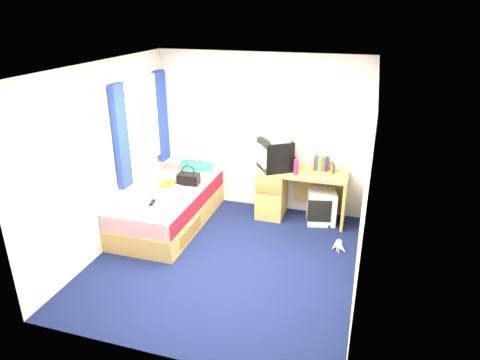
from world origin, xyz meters
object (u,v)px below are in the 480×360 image
(pink_water_bottle, at_px, (296,167))
(pillow, at_px, (197,165))
(vcr, at_px, (276,137))
(handbag, at_px, (189,179))
(picture_frame, at_px, (333,168))
(towel, at_px, (178,193))
(magazine, at_px, (168,184))
(remote_control, at_px, (152,203))
(storage_cube, at_px, (321,206))
(bed, at_px, (169,207))
(water_bottle, at_px, (146,198))
(aerosol_can, at_px, (295,164))
(colour_swatch_fan, at_px, (158,203))
(desk, at_px, (283,191))
(white_heels, at_px, (339,247))
(crt_tv, at_px, (275,154))

(pink_water_bottle, bearing_deg, pillow, 169.17)
(vcr, bearing_deg, pink_water_bottle, 33.28)
(handbag, bearing_deg, picture_frame, 10.72)
(pillow, bearing_deg, pink_water_bottle, -10.83)
(towel, distance_m, magazine, 0.47)
(magazine, xyz_separation_m, remote_control, (0.09, -0.65, 0.00))
(pillow, relative_size, storage_cube, 1.03)
(bed, bearing_deg, magazine, 117.23)
(handbag, bearing_deg, water_bottle, -119.18)
(storage_cube, bearing_deg, picture_frame, 37.86)
(pillow, relative_size, magazine, 1.84)
(aerosol_can, bearing_deg, pink_water_bottle, -73.20)
(colour_swatch_fan, bearing_deg, handbag, 80.40)
(water_bottle, xyz_separation_m, colour_swatch_fan, (0.20, -0.04, -0.03))
(pink_water_bottle, xyz_separation_m, handbag, (-1.54, -0.31, -0.23))
(water_bottle, bearing_deg, aerosol_can, 33.09)
(water_bottle, height_order, remote_control, water_bottle)
(desk, xyz_separation_m, towel, (-1.32, -0.89, 0.18))
(storage_cube, xyz_separation_m, white_heels, (0.33, -0.73, -0.21))
(bed, relative_size, remote_control, 12.50)
(towel, height_order, colour_swatch_fan, towel)
(desk, bearing_deg, picture_frame, 8.35)
(towel, height_order, water_bottle, towel)
(water_bottle, distance_m, white_heels, 2.67)
(aerosol_can, bearing_deg, towel, -147.67)
(desk, bearing_deg, white_heels, -39.74)
(pink_water_bottle, height_order, handbag, pink_water_bottle)
(pink_water_bottle, bearing_deg, storage_cube, 14.89)
(colour_swatch_fan, height_order, remote_control, remote_control)
(vcr, height_order, picture_frame, vcr)
(colour_swatch_fan, bearing_deg, remote_control, -165.05)
(crt_tv, height_order, pink_water_bottle, crt_tv)
(bed, relative_size, towel, 6.59)
(pillow, xyz_separation_m, towel, (0.16, -1.07, -0.01))
(picture_frame, relative_size, towel, 0.46)
(magazine, bearing_deg, colour_swatch_fan, -75.37)
(pillow, xyz_separation_m, handbag, (0.13, -0.63, 0.03))
(bed, relative_size, handbag, 6.01)
(crt_tv, height_order, handbag, crt_tv)
(towel, height_order, magazine, towel)
(magazine, relative_size, water_bottle, 1.40)
(storage_cube, relative_size, aerosol_can, 2.75)
(pillow, xyz_separation_m, white_heels, (2.39, -0.94, -0.56))
(bed, distance_m, picture_frame, 2.45)
(magazine, bearing_deg, pillow, 77.44)
(picture_frame, bearing_deg, vcr, 167.47)
(pillow, relative_size, pink_water_bottle, 2.37)
(bed, height_order, aerosol_can, aerosol_can)
(handbag, distance_m, towel, 0.44)
(picture_frame, xyz_separation_m, water_bottle, (-2.36, -1.25, -0.24))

